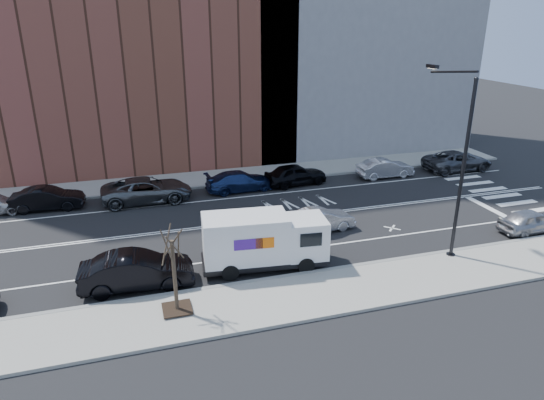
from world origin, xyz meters
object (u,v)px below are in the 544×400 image
fedex_van (263,240)px  near_parked_front (531,221)px  far_parked_b (47,199)px  driving_sedan (320,220)px

fedex_van → near_parked_front: 15.79m
far_parked_b → driving_sedan: 17.39m
far_parked_b → near_parked_front: far_parked_b is taller
far_parked_b → fedex_van: bearing=-132.0°
far_parked_b → near_parked_front: bearing=-109.9°
near_parked_front → driving_sedan: bearing=70.4°
fedex_van → driving_sedan: 5.43m
fedex_van → far_parked_b: 15.87m
fedex_van → driving_sedan: (4.30, 3.22, -0.80)m
near_parked_front → far_parked_b: bearing=64.3°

